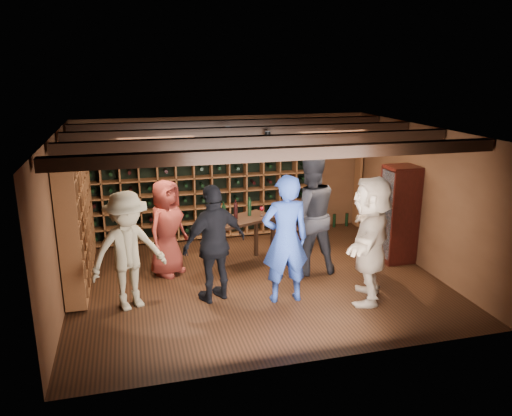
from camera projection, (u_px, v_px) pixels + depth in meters
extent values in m
plane|color=black|center=(256.00, 280.00, 8.41)|extent=(6.00, 6.00, 0.00)
plane|color=brown|center=(226.00, 176.00, 10.39)|extent=(6.00, 0.00, 6.00)
plane|color=brown|center=(310.00, 267.00, 5.74)|extent=(6.00, 0.00, 6.00)
plane|color=brown|center=(59.00, 223.00, 7.34)|extent=(0.00, 5.00, 5.00)
plane|color=brown|center=(421.00, 197.00, 8.78)|extent=(0.00, 5.00, 5.00)
plane|color=black|center=(256.00, 131.00, 7.72)|extent=(6.00, 6.00, 0.00)
cube|color=black|center=(288.00, 153.00, 6.25)|extent=(5.90, 0.18, 0.16)
cube|color=black|center=(265.00, 141.00, 7.27)|extent=(5.90, 0.18, 0.16)
cube|color=black|center=(247.00, 132.00, 8.30)|extent=(5.90, 0.18, 0.16)
cube|color=black|center=(233.00, 124.00, 9.32)|extent=(5.90, 0.18, 0.16)
cylinder|color=black|center=(179.00, 141.00, 7.46)|extent=(0.10, 0.10, 0.10)
cylinder|color=black|center=(268.00, 134.00, 8.19)|extent=(0.10, 0.10, 0.10)
cylinder|color=black|center=(347.00, 138.00, 7.81)|extent=(0.10, 0.10, 0.10)
cylinder|color=black|center=(228.00, 129.00, 8.82)|extent=(0.10, 0.10, 0.10)
cube|color=brown|center=(202.00, 184.00, 10.13)|extent=(4.65, 0.30, 2.20)
cube|color=black|center=(202.00, 184.00, 10.13)|extent=(4.56, 0.02, 2.16)
cube|color=brown|center=(77.00, 213.00, 8.18)|extent=(0.30, 2.65, 2.20)
cube|color=black|center=(77.00, 213.00, 8.18)|extent=(0.29, 0.02, 2.16)
cube|color=brown|center=(338.00, 145.00, 10.63)|extent=(1.15, 0.32, 0.04)
cube|color=brown|center=(358.00, 185.00, 11.01)|extent=(0.05, 0.28, 1.85)
cube|color=brown|center=(313.00, 188.00, 10.76)|extent=(0.05, 0.28, 1.85)
cube|color=tan|center=(320.00, 140.00, 10.50)|extent=(0.40, 0.30, 0.20)
cube|color=tan|center=(340.00, 139.00, 10.61)|extent=(0.40, 0.30, 0.20)
cube|color=tan|center=(355.00, 138.00, 10.70)|extent=(0.40, 0.30, 0.20)
cube|color=#340D0A|center=(395.00, 258.00, 9.23)|extent=(0.55, 0.50, 0.10)
cube|color=#340D0A|center=(399.00, 214.00, 9.00)|extent=(0.55, 0.50, 1.70)
cube|color=white|center=(386.00, 215.00, 8.94)|extent=(0.01, 0.46, 1.60)
cube|color=#340D0A|center=(399.00, 214.00, 9.00)|extent=(0.50, 0.44, 0.02)
sphere|color=#59260C|center=(398.00, 209.00, 8.97)|extent=(0.18, 0.18, 0.18)
imported|color=navy|center=(285.00, 239.00, 7.44)|extent=(0.73, 0.49, 1.97)
imported|color=black|center=(309.00, 215.00, 8.48)|extent=(1.04, 0.82, 2.08)
imported|color=maroon|center=(167.00, 228.00, 8.45)|extent=(0.95, 0.95, 1.66)
imported|color=black|center=(215.00, 244.00, 7.48)|extent=(1.15, 0.82, 1.82)
imported|color=#85795C|center=(128.00, 251.00, 7.23)|extent=(1.32, 1.05, 1.78)
imported|color=tan|center=(370.00, 239.00, 7.47)|extent=(1.39, 1.85, 1.95)
cube|color=black|center=(240.00, 220.00, 8.73)|extent=(1.33, 1.00, 0.05)
cube|color=black|center=(222.00, 255.00, 8.35)|extent=(0.08, 0.08, 0.85)
cube|color=black|center=(273.00, 242.00, 8.98)|extent=(0.08, 0.08, 0.85)
cube|color=black|center=(206.00, 247.00, 8.73)|extent=(0.08, 0.08, 0.85)
cube|color=black|center=(256.00, 234.00, 9.36)|extent=(0.08, 0.08, 0.85)
cylinder|color=black|center=(224.00, 213.00, 8.55)|extent=(0.07, 0.07, 0.28)
cylinder|color=black|center=(236.00, 211.00, 8.69)|extent=(0.07, 0.07, 0.28)
cylinder|color=black|center=(249.00, 208.00, 8.86)|extent=(0.07, 0.07, 0.28)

